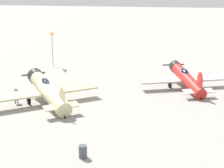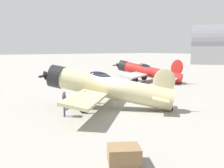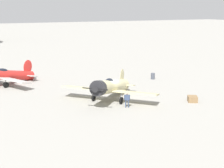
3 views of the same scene
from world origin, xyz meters
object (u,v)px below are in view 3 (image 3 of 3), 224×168
airplane_mid_apron (5,75)px  fuel_drum (153,76)px  equipment_crate (192,99)px  airplane_foreground (111,87)px  ground_crew_mechanic (127,99)px

airplane_mid_apron → fuel_drum: size_ratio=11.40×
airplane_mid_apron → equipment_crate: (18.23, 17.59, -1.05)m
fuel_drum → airplane_mid_apron: bearing=-106.6°
airplane_mid_apron → equipment_crate: bearing=108.8°
airplane_foreground → ground_crew_mechanic: size_ratio=5.82×
ground_crew_mechanic → equipment_crate: (1.41, 7.73, -0.65)m
airplane_foreground → fuel_drum: 13.04m
airplane_mid_apron → equipment_crate: size_ratio=6.77×
fuel_drum → airplane_foreground: bearing=-55.5°
ground_crew_mechanic → equipment_crate: size_ratio=1.04×
airplane_mid_apron → fuel_drum: airplane_mid_apron is taller
airplane_foreground → airplane_mid_apron: 16.49m
airplane_foreground → equipment_crate: bearing=106.1°
airplane_foreground → ground_crew_mechanic: airplane_foreground is taller
equipment_crate → airplane_mid_apron: bearing=-136.0°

